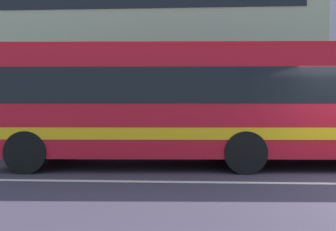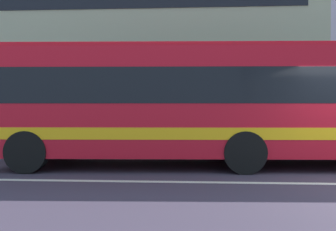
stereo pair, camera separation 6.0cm
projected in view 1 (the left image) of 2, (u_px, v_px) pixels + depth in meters
apartment_block_left at (86, 30)px, 20.44m from camera, size 25.69×10.36×12.94m
transit_bus at (211, 101)px, 8.67m from camera, size 11.01×2.95×3.11m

